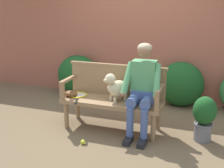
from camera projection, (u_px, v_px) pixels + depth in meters
ground_plane at (112, 128)px, 4.32m from camera, size 40.00×40.00×0.00m
brick_garden_fence at (141, 43)px, 5.57m from camera, size 8.00×0.30×2.20m
hedge_bush_mid_right at (181, 84)px, 5.17m from camera, size 0.84×0.61×0.84m
hedge_bush_far_right at (78, 75)px, 5.84m from camera, size 0.89×0.66×0.83m
garden_bench at (112, 104)px, 4.20m from camera, size 1.51×0.52×0.47m
bench_backrest at (117, 80)px, 4.32m from camera, size 1.55×0.06×0.50m
bench_armrest_left_end at (66, 84)px, 4.28m from camera, size 0.06×0.52×0.28m
bench_armrest_right_end at (159, 94)px, 3.82m from camera, size 0.06×0.52×0.28m
person_seated at (142, 86)px, 3.95m from camera, size 0.56×0.66×1.34m
dog_on_bench at (116, 87)px, 4.09m from camera, size 0.36×0.40×0.43m
tennis_racket at (78, 95)px, 4.37m from camera, size 0.38×0.58×0.03m
baseball_glove at (71, 94)px, 4.34m from camera, size 0.25×0.20×0.09m
tennis_ball at (83, 142)px, 3.83m from camera, size 0.07×0.07×0.07m
potted_plant at (204, 116)px, 3.85m from camera, size 0.32×0.32×0.65m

